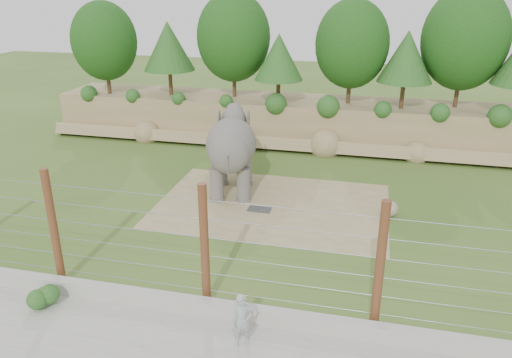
% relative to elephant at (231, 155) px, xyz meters
% --- Properties ---
extents(ground, '(90.00, 90.00, 0.00)m').
position_rel_elephant_xyz_m(ground, '(1.63, -4.01, -1.83)').
color(ground, '#3E6122').
rests_on(ground, ground).
extents(back_embankment, '(30.00, 5.52, 8.77)m').
position_rel_elephant_xyz_m(back_embankment, '(2.22, 8.66, 2.13)').
color(back_embankment, '#857951').
rests_on(back_embankment, ground).
extents(dirt_patch, '(10.00, 7.00, 0.02)m').
position_rel_elephant_xyz_m(dirt_patch, '(2.13, -1.01, -1.82)').
color(dirt_patch, '#928356').
rests_on(dirt_patch, ground).
extents(drain_grate, '(1.00, 0.60, 0.03)m').
position_rel_elephant_xyz_m(drain_grate, '(1.69, -1.61, -1.80)').
color(drain_grate, '#262628').
rests_on(drain_grate, dirt_patch).
extents(elephant, '(2.80, 4.83, 3.67)m').
position_rel_elephant_xyz_m(elephant, '(0.00, 0.00, 0.00)').
color(elephant, slate).
rests_on(elephant, ground).
extents(stone_ball, '(0.69, 0.69, 0.69)m').
position_rel_elephant_xyz_m(stone_ball, '(7.13, -0.96, -1.47)').
color(stone_ball, gray).
rests_on(stone_ball, dirt_patch).
extents(retaining_wall, '(26.00, 0.35, 0.50)m').
position_rel_elephant_xyz_m(retaining_wall, '(1.63, -9.01, -1.58)').
color(retaining_wall, '#A09F96').
rests_on(retaining_wall, ground).
extents(barrier_fence, '(20.26, 0.26, 4.00)m').
position_rel_elephant_xyz_m(barrier_fence, '(1.63, -8.51, 0.17)').
color(barrier_fence, brown).
rests_on(barrier_fence, ground).
extents(walkway_shrub, '(0.63, 0.63, 0.63)m').
position_rel_elephant_xyz_m(walkway_shrub, '(-3.08, -9.81, -1.51)').
color(walkway_shrub, '#194F18').
rests_on(walkway_shrub, walkway).
extents(zookeeper, '(0.68, 0.57, 1.58)m').
position_rel_elephant_xyz_m(zookeeper, '(3.18, -10.07, -1.03)').
color(zookeeper, '#A8AEB2').
rests_on(zookeeper, walkway).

